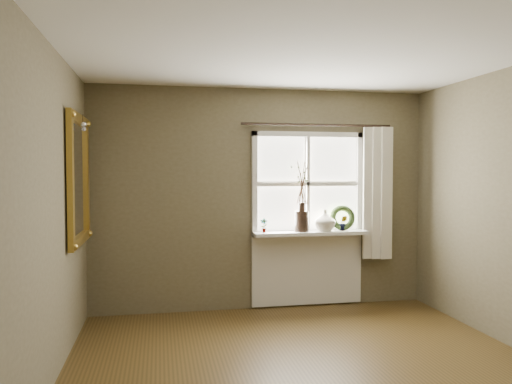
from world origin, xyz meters
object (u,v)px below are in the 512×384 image
at_px(dark_jug, 302,221).
at_px(wreath, 342,220).
at_px(cream_vase, 325,220).
at_px(gilt_mirror, 79,179).

distance_m(dark_jug, wreath, 0.52).
height_order(dark_jug, wreath, wreath).
relative_size(dark_jug, cream_vase, 0.95).
bearing_deg(dark_jug, cream_vase, 0.00).
bearing_deg(cream_vase, gilt_mirror, -168.07).
bearing_deg(wreath, gilt_mirror, -160.74).
relative_size(dark_jug, wreath, 0.79).
bearing_deg(wreath, cream_vase, -162.74).
bearing_deg(dark_jug, wreath, 4.40).
xyz_separation_m(dark_jug, gilt_mirror, (-2.41, -0.57, 0.51)).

